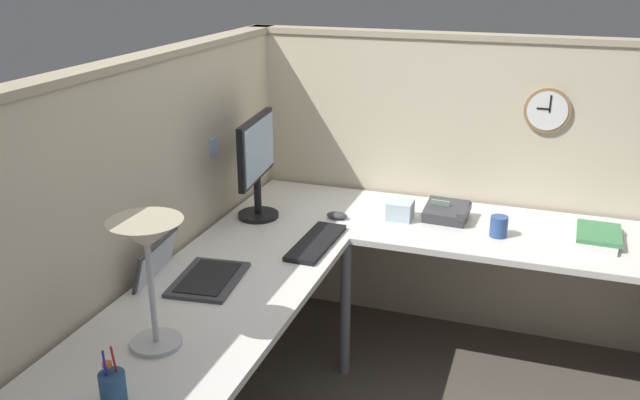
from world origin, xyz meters
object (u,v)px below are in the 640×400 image
Objects in this scene: book_stack at (597,236)px; computer_mouse at (337,215)px; office_phone at (448,213)px; wall_clock at (547,110)px; pen_cup at (113,388)px; keyboard at (316,242)px; coffee_mug at (499,226)px; tissue_box at (400,210)px; monitor at (257,160)px; desk_lamp_dome at (147,244)px; laptop at (185,273)px.

computer_mouse is at bearing 96.10° from book_stack.
office_phone is 0.69m from wall_clock.
wall_clock is at bearing -52.87° from office_phone.
computer_mouse is 0.48× the size of office_phone.
wall_clock is (0.46, -0.91, 0.49)m from computer_mouse.
book_stack is at bearing -140.50° from wall_clock.
book_stack reaches higher than computer_mouse.
office_phone reaches higher than book_stack.
keyboard is at bearing -8.19° from pen_cup.
office_phone is 0.28m from coffee_mug.
pen_cup is at bearing 149.81° from coffee_mug.
pen_cup is (-1.57, 0.17, 0.04)m from computer_mouse.
book_stack is 2.60× the size of tissue_box.
desk_lamp_dome is at bearing -172.80° from monitor.
coffee_mug is 0.65m from wall_clock.
pen_cup is (-0.76, -0.20, 0.03)m from laptop.
desk_lamp_dome is 1.66m from coffee_mug.
pen_cup reaches higher than keyboard.
pen_cup reaches higher than book_stack.
office_phone reaches higher than coffee_mug.
keyboard is at bearing 131.08° from wall_clock.
laptop is at bearing 137.59° from office_phone.
laptop is 0.62m from keyboard.
keyboard is 1.38× the size of book_stack.
book_stack is at bearing -59.04° from laptop.
computer_mouse is (0.33, 0.01, 0.01)m from keyboard.
tissue_box is 0.86m from wall_clock.
coffee_mug is (0.14, -1.13, -0.25)m from monitor.
office_phone is at bearing -74.92° from tissue_box.
office_phone is at bearing 87.23° from book_stack.
computer_mouse is 0.47× the size of wall_clock.
desk_lamp_dome reaches higher than computer_mouse.
keyboard is at bearing -13.81° from desk_lamp_dome.
desk_lamp_dome is 2.02m from book_stack.
wall_clock is at bearing -66.17° from monitor.
tissue_box is (-0.06, 0.22, 0.01)m from office_phone.
monitor reaches higher than keyboard.
monitor reaches higher than tissue_box.
office_phone is at bearing 63.53° from coffee_mug.
laptop is 1.42m from coffee_mug.
monitor reaches higher than book_stack.
computer_mouse is 1.58m from pen_cup.
laptop is at bearing 143.90° from tissue_box.
computer_mouse is 1.14m from wall_clock.
keyboard is 1.27m from book_stack.
coffee_mug is at bearing -37.18° from desk_lamp_dome.
coffee_mug is at bearing -83.01° from monitor.
office_phone is 2.24× the size of coffee_mug.
book_stack is at bearing -77.83° from coffee_mug.
laptop is 0.94× the size of desk_lamp_dome.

